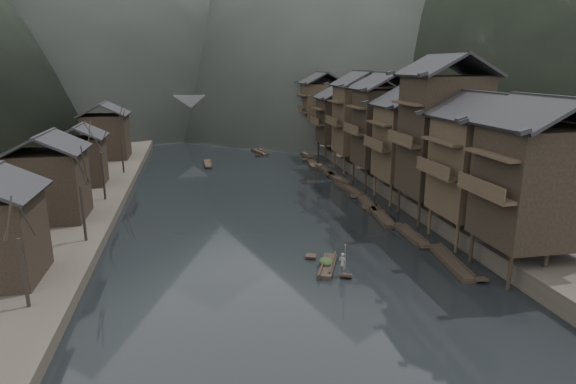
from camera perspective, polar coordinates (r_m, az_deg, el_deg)
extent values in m
plane|color=black|center=(41.30, -0.68, -6.88)|extent=(300.00, 300.00, 0.00)
cube|color=#2D2823|center=(89.50, 17.05, 4.92)|extent=(40.00, 200.00, 1.80)
cube|color=#2D2823|center=(83.95, -30.49, 2.68)|extent=(40.00, 200.00, 1.20)
cylinder|color=black|center=(37.27, 24.79, -8.64)|extent=(0.30, 0.30, 2.90)
cylinder|color=black|center=(40.93, 20.92, -6.17)|extent=(0.30, 0.30, 2.90)
cylinder|color=black|center=(38.90, 28.12, -8.07)|extent=(0.30, 0.30, 2.90)
cylinder|color=black|center=(42.41, 24.09, -5.77)|extent=(0.30, 0.30, 2.90)
cube|color=black|center=(39.28, 27.33, 0.73)|extent=(7.00, 6.00, 8.46)
cube|color=#2D2419|center=(37.05, 22.38, -0.16)|extent=(1.20, 5.70, 0.25)
cylinder|color=#2D2419|center=(42.68, 19.38, -5.17)|extent=(0.30, 0.30, 2.90)
cylinder|color=#2D2419|center=(46.63, 16.44, -3.25)|extent=(0.30, 0.30, 2.90)
cylinder|color=#2D2419|center=(44.10, 22.48, -4.82)|extent=(0.30, 0.30, 2.90)
cylinder|color=#2D2419|center=(47.94, 19.37, -3.00)|extent=(0.30, 0.30, 2.90)
cube|color=#2D2419|center=(44.83, 21.87, 2.79)|extent=(7.00, 6.00, 8.31)
cube|color=#2D2419|center=(42.89, 17.32, 2.12)|extent=(1.20, 5.70, 0.25)
cylinder|color=black|center=(48.49, 15.26, -2.47)|extent=(0.30, 0.30, 2.90)
cylinder|color=black|center=(52.64, 12.98, -0.97)|extent=(0.30, 0.30, 2.90)
cylinder|color=black|center=(49.75, 18.11, -2.25)|extent=(0.30, 0.30, 2.90)
cylinder|color=black|center=(53.80, 15.66, -0.80)|extent=(0.30, 0.30, 2.90)
cube|color=black|center=(50.48, 17.79, 6.32)|extent=(7.00, 6.00, 11.66)
cube|color=#2D2419|center=(48.77, 13.59, 5.65)|extent=(1.20, 5.70, 0.25)
cylinder|color=#2D2419|center=(54.58, 12.06, -0.35)|extent=(0.30, 0.30, 2.90)
cylinder|color=#2D2419|center=(58.88, 10.25, 0.84)|extent=(0.30, 0.30, 2.90)
cylinder|color=#2D2419|center=(55.70, 14.66, -0.21)|extent=(0.30, 0.30, 2.90)
cylinder|color=#2D2419|center=(59.92, 12.70, 0.96)|extent=(0.30, 0.30, 2.90)
cube|color=#2D2419|center=(56.89, 14.30, 5.68)|extent=(7.00, 6.00, 8.19)
cube|color=#2D2419|center=(55.37, 10.51, 5.22)|extent=(1.20, 5.70, 0.25)
cylinder|color=black|center=(61.78, 9.18, 1.55)|extent=(0.30, 0.30, 2.90)
cylinder|color=black|center=(66.19, 7.76, 2.49)|extent=(0.30, 0.30, 2.90)
cylinder|color=black|center=(62.77, 11.54, 1.65)|extent=(0.30, 0.30, 2.90)
cylinder|color=black|center=(67.12, 9.99, 2.57)|extent=(0.30, 0.30, 2.90)
cube|color=black|center=(64.03, 11.30, 7.49)|extent=(7.00, 6.00, 9.64)
cube|color=#2D2419|center=(62.69, 7.86, 7.04)|extent=(1.20, 5.70, 0.25)
cylinder|color=#2D2419|center=(70.09, 6.66, 3.21)|extent=(0.30, 0.30, 2.90)
cylinder|color=#2D2419|center=(74.58, 5.55, 3.94)|extent=(0.30, 0.30, 2.90)
cylinder|color=#2D2419|center=(70.96, 8.78, 3.28)|extent=(0.30, 0.30, 2.90)
cylinder|color=#2D2419|center=(75.41, 7.56, 4.00)|extent=(0.30, 0.30, 2.90)
cube|color=#2D2419|center=(72.37, 8.60, 8.45)|extent=(7.00, 6.00, 9.72)
cube|color=#2D2419|center=(71.19, 5.51, 8.05)|extent=(1.20, 5.70, 0.25)
cylinder|color=black|center=(79.49, 4.48, 4.64)|extent=(0.30, 0.30, 2.90)
cylinder|color=black|center=(84.06, 3.61, 5.21)|extent=(0.30, 0.30, 2.90)
cylinder|color=black|center=(80.27, 6.38, 4.69)|extent=(0.30, 0.30, 2.90)
cylinder|color=black|center=(84.79, 5.41, 5.26)|extent=(0.30, 0.30, 2.90)
cube|color=black|center=(81.94, 6.21, 8.40)|extent=(7.00, 6.00, 7.31)
cube|color=#2D2419|center=(80.88, 3.47, 8.12)|extent=(1.20, 5.70, 0.25)
cylinder|color=#2D2419|center=(90.95, 2.46, 5.96)|extent=(0.30, 0.30, 2.90)
cylinder|color=#2D2419|center=(95.57, 1.78, 6.39)|extent=(0.30, 0.30, 2.90)
cylinder|color=#2D2419|center=(91.63, 4.14, 6.00)|extent=(0.30, 0.30, 2.90)
cylinder|color=#2D2419|center=(96.21, 3.39, 6.43)|extent=(0.30, 0.30, 2.90)
cube|color=#2D2419|center=(93.31, 4.03, 9.83)|extent=(7.00, 6.00, 9.27)
cube|color=#2D2419|center=(92.39, 1.59, 9.52)|extent=(1.20, 5.70, 0.25)
cube|color=black|center=(50.81, -26.33, 0.96)|extent=(6.00, 6.00, 6.50)
cube|color=black|center=(64.20, -23.19, 3.59)|extent=(5.00, 5.00, 5.80)
cube|color=black|center=(81.60, -20.73, 6.34)|extent=(6.50, 6.50, 6.80)
cylinder|color=black|center=(33.11, -28.26, -8.02)|extent=(0.24, 0.24, 4.43)
cylinder|color=black|center=(43.56, -24.05, -2.09)|extent=(0.24, 0.24, 4.73)
cylinder|color=black|center=(56.15, -21.22, 2.00)|extent=(0.24, 0.24, 5.19)
cylinder|color=black|center=(69.59, -19.35, 4.55)|extent=(0.24, 0.24, 5.37)
cube|color=black|center=(40.64, 18.64, -7.85)|extent=(1.99, 7.38, 0.30)
cube|color=black|center=(40.58, 18.66, -7.61)|extent=(2.02, 7.24, 0.10)
cube|color=black|center=(43.22, 15.90, -6.06)|extent=(1.04, 1.00, 0.36)
cube|color=black|center=(38.10, 21.80, -9.46)|extent=(1.04, 1.00, 0.36)
cube|color=black|center=(45.66, 14.31, -5.01)|extent=(1.26, 5.83, 0.30)
cube|color=black|center=(45.60, 14.33, -4.79)|extent=(1.31, 5.72, 0.10)
cube|color=black|center=(47.96, 12.83, -3.77)|extent=(0.95, 0.74, 0.32)
cube|color=black|center=(43.31, 15.98, -6.02)|extent=(0.95, 0.74, 0.32)
cube|color=black|center=(50.51, 10.94, -2.88)|extent=(1.83, 6.74, 0.30)
cube|color=black|center=(50.46, 10.95, -2.69)|extent=(1.87, 6.62, 0.10)
cube|color=black|center=(53.17, 9.33, -1.75)|extent=(1.02, 0.92, 0.34)
cube|color=black|center=(47.83, 12.76, -3.82)|extent=(1.02, 0.92, 0.34)
cube|color=black|center=(54.90, 9.30, -1.38)|extent=(1.96, 6.39, 0.30)
cube|color=black|center=(54.85, 9.31, -1.19)|extent=(2.00, 6.27, 0.10)
cube|color=black|center=(57.43, 7.89, -0.45)|extent=(1.03, 0.90, 0.33)
cube|color=black|center=(52.34, 10.87, -2.09)|extent=(1.03, 0.90, 0.33)
cube|color=black|center=(60.90, 7.20, 0.31)|extent=(1.90, 6.67, 0.30)
cube|color=black|center=(60.86, 7.20, 0.48)|extent=(1.94, 6.55, 0.10)
cube|color=black|center=(63.88, 6.66, 1.14)|extent=(1.03, 0.92, 0.34)
cube|color=black|center=(57.87, 7.80, -0.33)|extent=(1.03, 0.92, 0.34)
cube|color=black|center=(66.74, 5.75, 1.64)|extent=(1.72, 7.76, 0.30)
cube|color=black|center=(66.70, 5.75, 1.79)|extent=(1.76, 7.61, 0.10)
cube|color=black|center=(70.23, 5.12, 2.43)|extent=(1.01, 1.01, 0.37)
cube|color=black|center=(63.20, 6.45, 1.00)|extent=(1.01, 1.01, 0.37)
cube|color=black|center=(71.59, 4.40, 2.57)|extent=(1.52, 7.61, 0.30)
cube|color=black|center=(71.56, 4.40, 2.71)|extent=(1.57, 7.47, 0.10)
cube|color=black|center=(75.04, 3.81, 3.26)|extent=(0.99, 0.98, 0.36)
cube|color=black|center=(68.11, 5.04, 2.04)|extent=(0.99, 0.98, 0.36)
cube|color=black|center=(76.46, 2.87, 3.38)|extent=(1.87, 6.69, 0.30)
cube|color=black|center=(76.43, 2.88, 3.52)|extent=(1.91, 6.56, 0.10)
cube|color=black|center=(79.35, 2.07, 3.92)|extent=(1.02, 0.92, 0.34)
cube|color=black|center=(73.54, 3.75, 3.02)|extent=(1.02, 0.92, 0.34)
cube|color=black|center=(84.00, 2.17, 4.43)|extent=(1.14, 6.61, 0.30)
cube|color=black|center=(83.97, 2.17, 4.55)|extent=(1.19, 6.47, 0.10)
cube|color=black|center=(87.02, 1.70, 4.89)|extent=(0.94, 0.82, 0.34)
cube|color=black|center=(80.94, 2.67, 4.13)|extent=(0.94, 0.82, 0.34)
cube|color=black|center=(76.99, -9.47, 3.28)|extent=(1.11, 5.71, 0.30)
cube|color=black|center=(76.95, -9.48, 3.41)|extent=(1.15, 5.60, 0.10)
cube|color=black|center=(79.64, -9.51, 3.76)|extent=(0.86, 0.72, 0.32)
cube|color=black|center=(74.28, -9.45, 2.97)|extent=(0.86, 0.72, 0.32)
cube|color=black|center=(86.44, -3.38, 4.71)|extent=(2.41, 6.00, 0.30)
cube|color=black|center=(86.41, -3.38, 4.82)|extent=(2.43, 5.90, 0.10)
cube|color=black|center=(89.21, -3.18, 5.12)|extent=(1.00, 0.92, 0.32)
cube|color=black|center=(83.63, -3.59, 4.46)|extent=(1.00, 0.92, 0.32)
cube|color=#4C4C4F|center=(110.27, -7.62, 10.48)|extent=(40.00, 6.00, 1.60)
cube|color=#4C4C4F|center=(107.49, -7.55, 11.07)|extent=(40.00, 0.50, 1.00)
cube|color=#4C4C4F|center=(112.87, -7.74, 11.23)|extent=(40.00, 0.50, 1.00)
cube|color=#4C4C4F|center=(110.64, -14.87, 8.05)|extent=(3.20, 6.00, 6.40)
cube|color=#4C4C4F|center=(110.44, -9.90, 8.31)|extent=(3.20, 6.00, 6.40)
cube|color=#4C4C4F|center=(111.00, -5.21, 8.50)|extent=(3.20, 6.00, 6.40)
cube|color=#4C4C4F|center=(112.38, -0.33, 8.64)|extent=(3.20, 6.00, 6.40)
cube|color=black|center=(37.91, 4.72, -8.74)|extent=(2.68, 4.62, 0.30)
cube|color=black|center=(37.84, 4.73, -8.49)|extent=(2.69, 4.55, 0.10)
cube|color=black|center=(39.46, 2.73, -7.51)|extent=(1.00, 0.86, 0.29)
cube|color=black|center=(36.31, 6.91, -9.66)|extent=(1.00, 0.86, 0.29)
ellipsoid|color=black|center=(37.83, 4.53, -7.78)|extent=(1.10, 1.44, 0.66)
imported|color=#59595B|center=(36.24, 6.48, -8.03)|extent=(0.71, 0.68, 1.63)
cylinder|color=#8C7A51|center=(35.41, 6.91, -4.25)|extent=(0.99, 2.69, 3.40)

